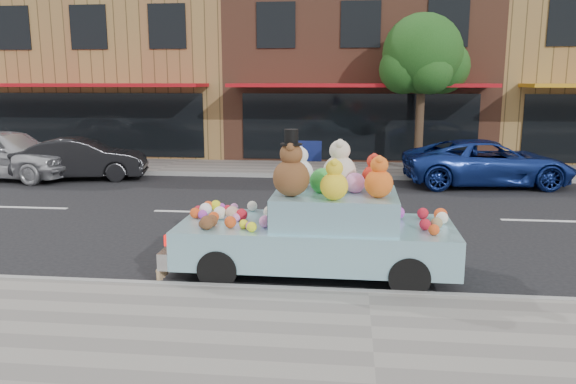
# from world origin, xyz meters

# --- Properties ---
(ground) EXTENTS (120.00, 120.00, 0.00)m
(ground) POSITION_xyz_m (0.00, 0.00, 0.00)
(ground) COLOR black
(ground) RESTS_ON ground
(near_sidewalk) EXTENTS (60.00, 3.00, 0.12)m
(near_sidewalk) POSITION_xyz_m (0.00, -6.50, 0.06)
(near_sidewalk) COLOR gray
(near_sidewalk) RESTS_ON ground
(far_sidewalk) EXTENTS (60.00, 3.00, 0.12)m
(far_sidewalk) POSITION_xyz_m (0.00, 6.50, 0.06)
(far_sidewalk) COLOR gray
(far_sidewalk) RESTS_ON ground
(near_kerb) EXTENTS (60.00, 0.12, 0.13)m
(near_kerb) POSITION_xyz_m (0.00, -5.00, 0.07)
(near_kerb) COLOR gray
(near_kerb) RESTS_ON ground
(far_kerb) EXTENTS (60.00, 0.12, 0.13)m
(far_kerb) POSITION_xyz_m (0.00, 5.00, 0.07)
(far_kerb) COLOR gray
(far_kerb) RESTS_ON ground
(storefront_left) EXTENTS (10.00, 9.80, 7.30)m
(storefront_left) POSITION_xyz_m (-10.00, 11.97, 3.64)
(storefront_left) COLOR olive
(storefront_left) RESTS_ON ground
(storefront_mid) EXTENTS (10.00, 9.80, 7.30)m
(storefront_mid) POSITION_xyz_m (0.00, 11.97, 3.64)
(storefront_mid) COLOR brown
(storefront_mid) RESTS_ON ground
(street_tree) EXTENTS (3.00, 2.70, 5.22)m
(street_tree) POSITION_xyz_m (2.03, 6.55, 3.69)
(street_tree) COLOR #38281C
(street_tree) RESTS_ON ground
(car_silver) EXTENTS (4.94, 2.62, 1.60)m
(car_silver) POSITION_xyz_m (-11.05, 3.86, 0.80)
(car_silver) COLOR silver
(car_silver) RESTS_ON ground
(car_blue) EXTENTS (5.06, 2.69, 1.35)m
(car_blue) POSITION_xyz_m (3.77, 4.31, 0.68)
(car_blue) COLOR navy
(car_blue) RESTS_ON ground
(car_dark) EXTENTS (4.16, 2.26, 1.30)m
(car_dark) POSITION_xyz_m (-8.64, 3.97, 0.65)
(car_dark) COLOR black
(car_dark) RESTS_ON ground
(art_car) EXTENTS (4.50, 1.81, 2.36)m
(art_car) POSITION_xyz_m (-0.79, -4.05, 0.79)
(art_car) COLOR black
(art_car) RESTS_ON ground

